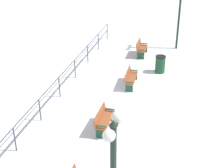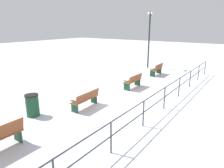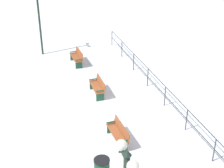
# 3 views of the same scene
# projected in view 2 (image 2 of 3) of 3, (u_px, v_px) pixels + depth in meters

# --- Properties ---
(ground_plane) EXTENTS (80.00, 80.00, 0.00)m
(ground_plane) POSITION_uv_depth(u_px,v_px,m) (112.00, 96.00, 11.64)
(ground_plane) COLOR white
(ground_plane) RESTS_ON ground
(bench_nearest) EXTENTS (0.58, 1.60, 0.92)m
(bench_nearest) POSITION_uv_depth(u_px,v_px,m) (157.00, 69.00, 16.46)
(bench_nearest) COLOR brown
(bench_nearest) RESTS_ON ground
(bench_second) EXTENTS (0.52, 1.55, 0.88)m
(bench_second) POSITION_uv_depth(u_px,v_px,m) (133.00, 81.00, 13.05)
(bench_second) COLOR brown
(bench_second) RESTS_ON ground
(bench_third) EXTENTS (0.54, 1.66, 0.83)m
(bench_third) POSITION_uv_depth(u_px,v_px,m) (86.00, 99.00, 9.91)
(bench_third) COLOR brown
(bench_third) RESTS_ON ground
(bench_fourth) EXTENTS (0.57, 1.39, 0.95)m
(bench_fourth) POSITION_uv_depth(u_px,v_px,m) (1.00, 137.00, 6.50)
(bench_fourth) COLOR brown
(bench_fourth) RESTS_ON ground
(lamppost_near) EXTENTS (0.24, 0.86, 4.98)m
(lamppost_near) POSITION_uv_depth(u_px,v_px,m) (149.00, 33.00, 18.58)
(lamppost_near) COLOR #1E2D23
(lamppost_near) RESTS_ON ground
(waterfront_railing) EXTENTS (0.05, 17.60, 1.08)m
(waterfront_railing) POSITION_uv_depth(u_px,v_px,m) (165.00, 94.00, 9.74)
(waterfront_railing) COLOR #383D42
(waterfront_railing) RESTS_ON ground
(trash_bin) EXTENTS (0.58, 0.58, 0.98)m
(trash_bin) POSITION_uv_depth(u_px,v_px,m) (32.00, 105.00, 9.03)
(trash_bin) COLOR #1E4C2D
(trash_bin) RESTS_ON ground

